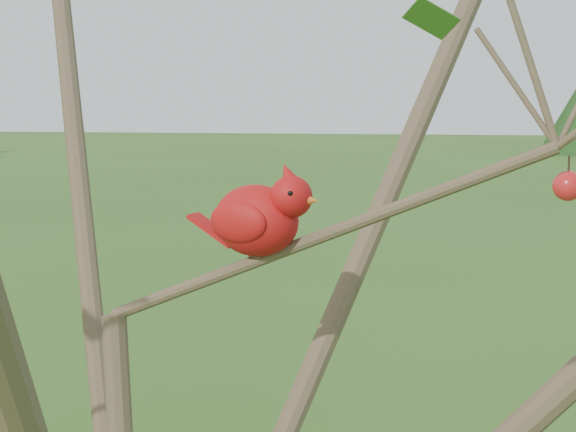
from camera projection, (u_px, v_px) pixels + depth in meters
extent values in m
sphere|color=red|center=(568.00, 186.00, 1.15)|extent=(0.04, 0.04, 0.04)
ellipsoid|color=red|center=(256.00, 221.00, 1.20)|extent=(0.15, 0.13, 0.10)
sphere|color=red|center=(291.00, 197.00, 1.17)|extent=(0.07, 0.07, 0.06)
cone|color=red|center=(288.00, 175.00, 1.17)|extent=(0.05, 0.04, 0.04)
cone|color=#D85914|center=(310.00, 200.00, 1.16)|extent=(0.03, 0.03, 0.02)
ellipsoid|color=black|center=(304.00, 201.00, 1.16)|extent=(0.03, 0.03, 0.03)
cube|color=red|center=(213.00, 230.00, 1.24)|extent=(0.08, 0.05, 0.04)
ellipsoid|color=red|center=(268.00, 215.00, 1.24)|extent=(0.09, 0.06, 0.06)
ellipsoid|color=red|center=(238.00, 222.00, 1.17)|extent=(0.09, 0.06, 0.06)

